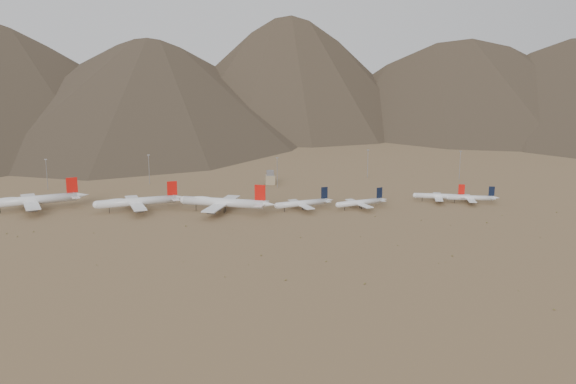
{
  "coord_description": "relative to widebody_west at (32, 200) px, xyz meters",
  "views": [
    {
      "loc": [
        -3.31,
        -420.84,
        106.88
      ],
      "look_at": [
        37.3,
        30.0,
        11.88
      ],
      "focal_mm": 40.0,
      "sensor_mm": 36.0,
      "label": 1
    }
  ],
  "objects": [
    {
      "name": "widebody_centre",
      "position": [
        74.74,
        -8.27,
        -0.67
      ],
      "size": [
        64.45,
        51.01,
        19.66
      ],
      "rotation": [
        0.0,
        0.0,
        0.28
      ],
      "color": "white",
      "rests_on": "ground"
    },
    {
      "name": "mountain_ridge",
      "position": [
        144.95,
        860.63,
        142.56
      ],
      "size": [
        4400.0,
        1000.0,
        300.0
      ],
      "color": "#4E3E2E",
      "rests_on": "ground"
    },
    {
      "name": "ground",
      "position": [
        144.95,
        -39.37,
        -7.44
      ],
      "size": [
        3000.0,
        3000.0,
        0.0
      ],
      "primitive_type": "plane",
      "color": "#97724E",
      "rests_on": "ground"
    },
    {
      "name": "narrowbody_d",
      "position": [
        320.69,
        -6.42,
        -3.19
      ],
      "size": [
        39.42,
        28.77,
        13.1
      ],
      "rotation": [
        0.0,
        0.0,
        -0.17
      ],
      "color": "white",
      "rests_on": "ground"
    },
    {
      "name": "narrowbody_a",
      "position": [
        192.7,
        -16.33,
        -2.45
      ],
      "size": [
        44.95,
        33.47,
        15.38
      ],
      "rotation": [
        0.0,
        0.0,
        0.32
      ],
      "color": "white",
      "rests_on": "ground"
    },
    {
      "name": "widebody_west",
      "position": [
        0.0,
        0.0,
        0.0
      ],
      "size": [
        69.2,
        55.34,
        21.59
      ],
      "rotation": [
        0.0,
        0.0,
        0.36
      ],
      "color": "white",
      "rests_on": "ground"
    },
    {
      "name": "narrowbody_c",
      "position": [
        298.7,
        -0.01,
        -2.89
      ],
      "size": [
        41.69,
        30.74,
        14.03
      ],
      "rotation": [
        0.0,
        0.0,
        -0.25
      ],
      "color": "white",
      "rests_on": "ground"
    },
    {
      "name": "widebody_east",
      "position": [
        135.91,
        -18.4,
        -0.19
      ],
      "size": [
        67.89,
        54.15,
        21.05
      ],
      "rotation": [
        0.0,
        0.0,
        -0.34
      ],
      "color": "white",
      "rests_on": "ground"
    },
    {
      "name": "desert_scrub",
      "position": [
        185.89,
        -123.15,
        -7.12
      ],
      "size": [
        431.25,
        172.38,
        0.9
      ],
      "color": "olive",
      "rests_on": "ground"
    },
    {
      "name": "narrowbody_b",
      "position": [
        234.67,
        -16.02,
        -2.82
      ],
      "size": [
        41.34,
        30.88,
        14.24
      ],
      "rotation": [
        0.0,
        0.0,
        0.34
      ],
      "color": "white",
      "rests_on": "ground"
    },
    {
      "name": "control_tower",
      "position": [
        174.95,
        80.63,
        -2.13
      ],
      "size": [
        8.0,
        8.0,
        12.0
      ],
      "color": "#9C8B69",
      "rests_on": "ground"
    },
    {
      "name": "mast_far_east",
      "position": [
        345.37,
        88.7,
        6.76
      ],
      "size": [
        2.0,
        0.6,
        25.7
      ],
      "color": "gray",
      "rests_on": "ground"
    },
    {
      "name": "mast_east",
      "position": [
        264.96,
        103.84,
        6.76
      ],
      "size": [
        2.0,
        0.6,
        25.7
      ],
      "color": "gray",
      "rests_on": "ground"
    },
    {
      "name": "mast_far_west",
      "position": [
        -9.65,
        74.35,
        6.76
      ],
      "size": [
        2.0,
        0.6,
        25.7
      ],
      "color": "gray",
      "rests_on": "ground"
    },
    {
      "name": "mast_west",
      "position": [
        71.27,
        91.29,
        6.76
      ],
      "size": [
        2.0,
        0.6,
        25.7
      ],
      "color": "gray",
      "rests_on": "ground"
    },
    {
      "name": "mast_centre",
      "position": [
        180.01,
        66.25,
        6.76
      ],
      "size": [
        2.0,
        0.6,
        25.7
      ],
      "color": "gray",
      "rests_on": "ground"
    }
  ]
}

